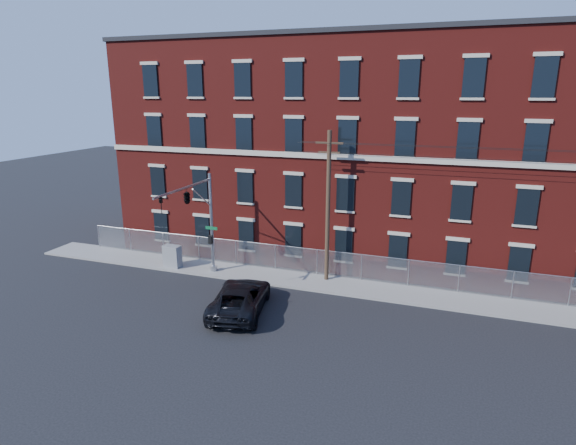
% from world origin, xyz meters
% --- Properties ---
extents(ground, '(140.00, 140.00, 0.00)m').
position_xyz_m(ground, '(0.00, 0.00, 0.00)').
color(ground, black).
rests_on(ground, ground).
extents(sidewalk, '(65.00, 3.00, 0.12)m').
position_xyz_m(sidewalk, '(12.00, 5.00, 0.06)').
color(sidewalk, gray).
rests_on(sidewalk, ground).
extents(mill_building, '(55.30, 14.32, 16.30)m').
position_xyz_m(mill_building, '(12.00, 13.93, 8.15)').
color(mill_building, '#621410').
rests_on(mill_building, ground).
extents(chain_link_fence, '(59.06, 0.06, 1.85)m').
position_xyz_m(chain_link_fence, '(12.00, 6.30, 1.06)').
color(chain_link_fence, '#A5A8AD').
rests_on(chain_link_fence, ground).
extents(traffic_signal_mast, '(0.90, 6.75, 7.00)m').
position_xyz_m(traffic_signal_mast, '(-6.00, 2.18, 5.39)').
color(traffic_signal_mast, '#9EA0A5').
rests_on(traffic_signal_mast, ground).
extents(utility_pole_near, '(1.80, 0.28, 10.00)m').
position_xyz_m(utility_pole_near, '(2.00, 5.60, 5.34)').
color(utility_pole_near, '#402F20').
rests_on(utility_pole_near, ground).
extents(pickup_truck, '(4.02, 6.59, 1.71)m').
position_xyz_m(pickup_truck, '(-1.58, -0.55, 0.85)').
color(pickup_truck, black).
rests_on(pickup_truck, ground).
extents(utility_cabinet, '(1.34, 0.77, 1.61)m').
position_xyz_m(utility_cabinet, '(-9.19, 4.23, 0.92)').
color(utility_cabinet, slate).
rests_on(utility_cabinet, sidewalk).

